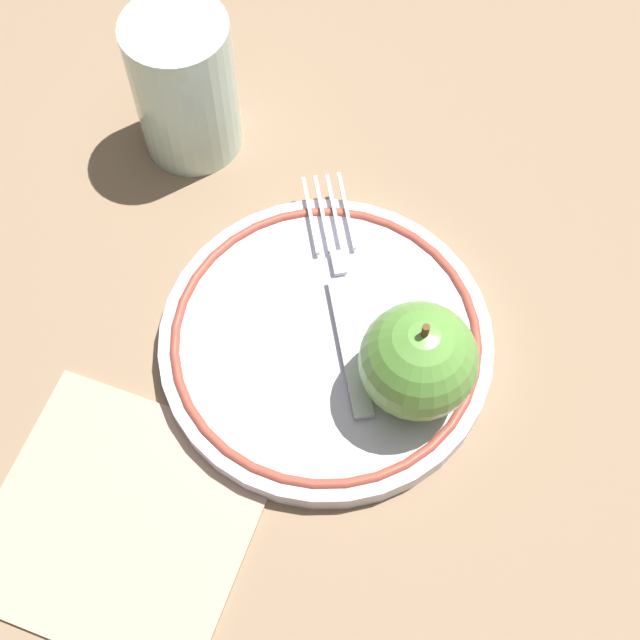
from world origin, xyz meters
name	(u,v)px	position (x,y,z in m)	size (l,w,h in m)	color
ground_plane	(343,359)	(0.00, 0.00, 0.00)	(2.00, 2.00, 0.00)	#8A7055
plate	(320,341)	(0.02, -0.01, 0.01)	(0.21, 0.21, 0.02)	silver
apple_red_whole	(412,361)	(-0.04, 0.02, 0.05)	(0.07, 0.07, 0.08)	#5C973D
fork	(339,292)	(0.01, -0.04, 0.02)	(0.06, 0.17, 0.00)	silver
drinking_glass	(179,86)	(0.12, -0.17, 0.05)	(0.07, 0.07, 0.11)	silver
napkin_folded	(115,518)	(0.12, 0.11, 0.00)	(0.15, 0.14, 0.01)	tan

